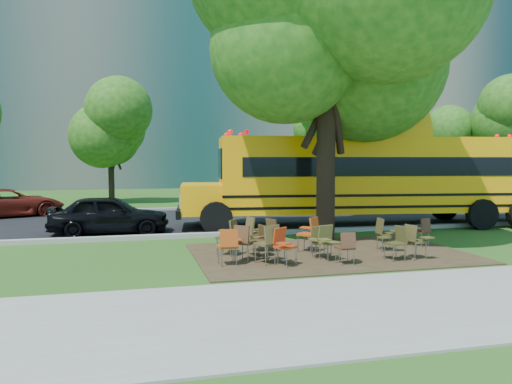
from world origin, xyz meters
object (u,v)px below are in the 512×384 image
object	(u,v)px
chair_5	(328,239)
chair_9	(268,231)
school_bus	(379,175)
chair_13	(423,229)
chair_0	(229,243)
chair_3	(319,239)
chair_11	(310,231)
chair_7	(415,238)
chair_14	(283,243)
chair_4	(347,245)
chair_1	(245,239)
chair_8	(229,233)
chair_15	(258,238)
main_tree	(327,35)
chair_2	(269,240)
black_car	(110,215)
chair_12	(385,231)
chair_10	(255,231)
bg_car_red	(9,203)
chair_6	(396,240)

from	to	relation	value
chair_5	chair_9	distance (m)	1.96
school_bus	chair_13	xyz separation A→B (m)	(-0.88, -4.22, -1.35)
school_bus	chair_9	distance (m)	6.51
chair_0	chair_3	world-z (taller)	chair_0
chair_11	chair_7	bearing A→B (deg)	-79.17
chair_14	chair_4	bearing A→B (deg)	135.46
school_bus	chair_9	xyz separation A→B (m)	(-5.22, -3.65, -1.33)
chair_14	chair_9	bearing A→B (deg)	-128.32
chair_3	chair_1	bearing A→B (deg)	8.21
chair_8	chair_14	bearing A→B (deg)	-113.22
chair_11	chair_15	size ratio (longest dim) A/B	1.16
chair_4	chair_14	xyz separation A→B (m)	(-1.45, 0.30, 0.06)
school_bus	chair_3	size ratio (longest dim) A/B	17.07
chair_0	chair_9	bearing A→B (deg)	49.02
main_tree	chair_13	xyz separation A→B (m)	(2.22, -1.70, -5.59)
school_bus	chair_4	size ratio (longest dim) A/B	16.80
chair_2	chair_11	bearing A→B (deg)	14.44
black_car	chair_2	bearing A→B (deg)	-143.07
school_bus	chair_12	world-z (taller)	school_bus
chair_4	chair_15	world-z (taller)	chair_15
chair_10	chair_13	bearing A→B (deg)	74.30
chair_0	black_car	world-z (taller)	black_car
chair_5	chair_11	size ratio (longest dim) A/B	0.90
chair_4	chair_14	distance (m)	1.48
chair_7	chair_11	xyz separation A→B (m)	(-2.16, 1.51, 0.05)
main_tree	chair_12	bearing A→B (deg)	-68.35
chair_0	bg_car_red	size ratio (longest dim) A/B	0.21
chair_8	chair_15	distance (m)	0.75
chair_0	chair_10	world-z (taller)	chair_10
chair_9	chair_13	xyz separation A→B (m)	(4.34, -0.57, -0.01)
chair_0	chair_13	bearing A→B (deg)	9.58
chair_4	chair_9	size ratio (longest dim) A/B	0.94
chair_3	chair_4	size ratio (longest dim) A/B	0.98
main_tree	bg_car_red	xyz separation A→B (m)	(-10.61, 8.69, -5.50)
chair_5	chair_12	xyz separation A→B (m)	(1.91, 0.70, 0.03)
school_bus	chair_3	world-z (taller)	school_bus
chair_1	chair_3	world-z (taller)	chair_1
chair_6	chair_11	size ratio (longest dim) A/B	0.90
chair_6	black_car	bearing A→B (deg)	40.46
chair_5	chair_3	bearing A→B (deg)	-88.31
chair_6	chair_8	bearing A→B (deg)	59.40
chair_0	chair_8	size ratio (longest dim) A/B	0.94
chair_6	chair_11	xyz separation A→B (m)	(-1.63, 1.53, 0.06)
chair_15	main_tree	bearing A→B (deg)	-64.54
chair_12	chair_15	size ratio (longest dim) A/B	1.10
chair_3	chair_11	world-z (taller)	chair_11
chair_6	chair_8	distance (m)	4.11
chair_15	chair_4	bearing A→B (deg)	-140.40
chair_5	chair_11	distance (m)	1.07
chair_4	bg_car_red	size ratio (longest dim) A/B	0.18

